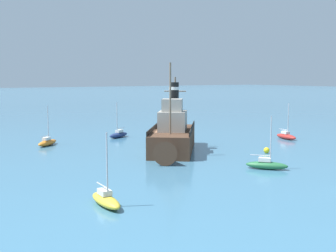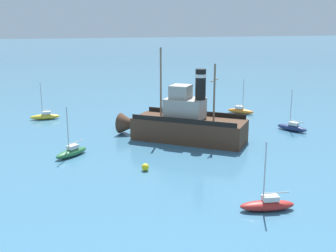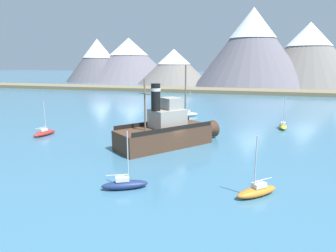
{
  "view_description": "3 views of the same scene",
  "coord_description": "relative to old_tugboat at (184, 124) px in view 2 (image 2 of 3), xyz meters",
  "views": [
    {
      "loc": [
        24.62,
        39.97,
        8.42
      ],
      "look_at": [
        -1.77,
        -0.88,
        2.73
      ],
      "focal_mm": 45.0,
      "sensor_mm": 36.0,
      "label": 1
    },
    {
      "loc": [
        -43.03,
        15.31,
        12.52
      ],
      "look_at": [
        -1.69,
        2.85,
        1.81
      ],
      "focal_mm": 45.0,
      "sensor_mm": 36.0,
      "label": 2
    },
    {
      "loc": [
        8.55,
        -33.89,
        10.25
      ],
      "look_at": [
        -1.42,
        1.54,
        2.37
      ],
      "focal_mm": 32.0,
      "sensor_mm": 36.0,
      "label": 3
    }
  ],
  "objects": [
    {
      "name": "ground_plane",
      "position": [
        1.21,
        -0.92,
        -1.83
      ],
      "size": [
        600.0,
        600.0,
        0.0
      ],
      "primitive_type": "plane",
      "color": "teal"
    },
    {
      "name": "old_tugboat",
      "position": [
        0.0,
        0.0,
        0.0
      ],
      "size": [
        11.64,
        13.35,
        9.9
      ],
      "color": "#4C3323",
      "rests_on": "ground"
    },
    {
      "name": "sailboat_yellow",
      "position": [
        14.71,
        14.31,
        -1.4
      ],
      "size": [
        1.19,
        3.83,
        4.9
      ],
      "color": "gold",
      "rests_on": "ground"
    },
    {
      "name": "sailboat_red",
      "position": [
        -18.37,
        0.24,
        -1.4
      ],
      "size": [
        1.75,
        3.93,
        4.9
      ],
      "color": "#B22823",
      "rests_on": "ground"
    },
    {
      "name": "sailboat_green",
      "position": [
        -2.32,
        12.15,
        -1.4
      ],
      "size": [
        3.27,
        3.63,
        4.9
      ],
      "color": "#286B3D",
      "rests_on": "ground"
    },
    {
      "name": "sailboat_orange",
      "position": [
        10.55,
        -12.02,
        -1.4
      ],
      "size": [
        3.53,
        3.39,
        4.9
      ],
      "color": "orange",
      "rests_on": "ground"
    },
    {
      "name": "sailboat_navy",
      "position": [
        0.08,
        -13.55,
        -1.4
      ],
      "size": [
        3.88,
        2.71,
        4.9
      ],
      "color": "navy",
      "rests_on": "ground"
    },
    {
      "name": "mooring_buoy",
      "position": [
        -8.32,
        6.35,
        -1.5
      ],
      "size": [
        0.65,
        0.65,
        0.65
      ],
      "primitive_type": "sphere",
      "color": "yellow",
      "rests_on": "ground"
    }
  ]
}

